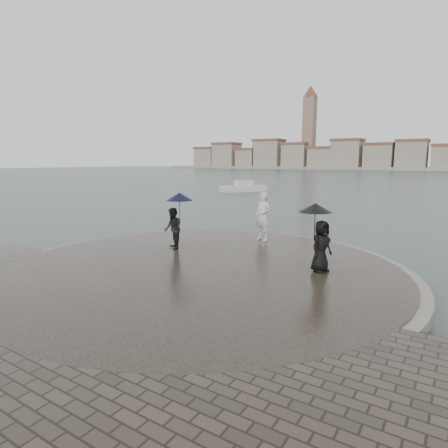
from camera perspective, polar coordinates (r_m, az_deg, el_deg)
The scene contains 8 objects.
ground at distance 9.19m, azimuth -16.85°, elevation -13.20°, with size 400.00×400.00×0.00m, color #2B3835.
kerb_ring at distance 11.55m, azimuth -3.51°, elevation -7.23°, with size 12.50×12.50×0.32m, color gray.
quay_tip at distance 11.55m, azimuth -3.51°, elevation -7.13°, with size 11.90×11.90×0.36m, color #2D261E.
statue at distance 14.95m, azimuth 5.93°, elevation 1.17°, with size 0.71×0.46×1.93m, color silver.
visitor_left at distance 13.46m, azimuth -7.51°, elevation 0.72°, with size 1.19×1.02×2.04m.
visitor_right at distance 10.99m, azimuth 14.31°, elevation -1.42°, with size 1.08×1.01×1.95m.
far_skyline at distance 166.63m, azimuth 28.66°, elevation 9.09°, with size 260.00×20.00×37.00m.
boats at distance 47.74m, azimuth 31.02°, elevation 4.42°, with size 38.70×21.79×1.50m.
Camera 1 is at (6.56, -5.41, 3.48)m, focal length 30.00 mm.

